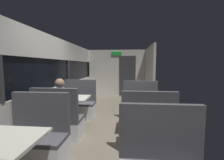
% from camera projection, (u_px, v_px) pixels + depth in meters
% --- Properties ---
extents(ground_plane, '(3.30, 9.20, 0.02)m').
position_uv_depth(ground_plane, '(105.00, 129.00, 3.75)').
color(ground_plane, '#665B4C').
extents(carriage_window_panel_left, '(0.09, 8.48, 2.30)m').
position_uv_depth(carriage_window_panel_left, '(46.00, 83.00, 3.78)').
color(carriage_window_panel_left, beige).
rests_on(carriage_window_panel_left, ground_plane).
extents(carriage_end_bulkhead, '(2.90, 0.11, 2.30)m').
position_uv_depth(carriage_end_bulkhead, '(118.00, 73.00, 7.79)').
color(carriage_end_bulkhead, beige).
rests_on(carriage_end_bulkhead, ground_plane).
extents(carriage_aisle_panel_right, '(0.08, 2.40, 2.30)m').
position_uv_depth(carriage_aisle_panel_right, '(149.00, 74.00, 6.48)').
color(carriage_aisle_panel_right, beige).
rests_on(carriage_aisle_panel_right, ground_plane).
extents(bench_near_window_facing_entry, '(0.95, 0.50, 1.10)m').
position_uv_depth(bench_near_window_facing_entry, '(37.00, 143.00, 2.42)').
color(bench_near_window_facing_entry, silver).
rests_on(bench_near_window_facing_entry, ground_plane).
extents(dining_table_mid_window, '(0.90, 0.70, 0.74)m').
position_uv_depth(dining_table_mid_window, '(70.00, 101.00, 3.88)').
color(dining_table_mid_window, '#9E9EA3').
rests_on(dining_table_mid_window, ground_plane).
extents(bench_mid_window_facing_end, '(0.95, 0.50, 1.10)m').
position_uv_depth(bench_mid_window_facing_end, '(59.00, 124.00, 3.21)').
color(bench_mid_window_facing_end, silver).
rests_on(bench_mid_window_facing_end, ground_plane).
extents(bench_mid_window_facing_entry, '(0.95, 0.50, 1.10)m').
position_uv_depth(bench_mid_window_facing_entry, '(79.00, 106.00, 4.60)').
color(bench_mid_window_facing_entry, silver).
rests_on(bench_mid_window_facing_entry, ground_plane).
extents(dining_table_rear_aisle, '(0.90, 0.70, 0.74)m').
position_uv_depth(dining_table_rear_aisle, '(144.00, 105.00, 3.51)').
color(dining_table_rear_aisle, '#9E9EA3').
rests_on(dining_table_rear_aisle, ground_plane).
extents(bench_rear_aisle_facing_end, '(0.95, 0.50, 1.10)m').
position_uv_depth(bench_rear_aisle_facing_end, '(147.00, 131.00, 2.85)').
color(bench_rear_aisle_facing_end, silver).
rests_on(bench_rear_aisle_facing_end, ground_plane).
extents(bench_rear_aisle_facing_entry, '(0.95, 0.50, 1.10)m').
position_uv_depth(bench_rear_aisle_facing_entry, '(141.00, 109.00, 4.24)').
color(bench_rear_aisle_facing_entry, silver).
rests_on(bench_rear_aisle_facing_entry, ground_plane).
extents(seated_passenger, '(0.47, 0.55, 1.26)m').
position_uv_depth(seated_passenger, '(60.00, 113.00, 3.27)').
color(seated_passenger, '#26262D').
rests_on(seated_passenger, ground_plane).
extents(coffee_cup_primary, '(0.07, 0.07, 0.09)m').
position_uv_depth(coffee_cup_primary, '(66.00, 95.00, 3.91)').
color(coffee_cup_primary, white).
rests_on(coffee_cup_primary, dining_table_mid_window).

